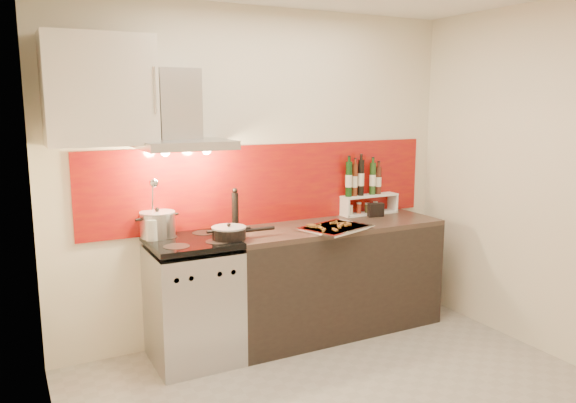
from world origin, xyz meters
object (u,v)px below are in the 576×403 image
baking_tray (335,228)px  pepper_mill (235,210)px  counter (333,277)px  saute_pan (230,233)px  stock_pot (158,224)px  range_stove (193,302)px

baking_tray → pepper_mill: bearing=157.2°
counter → saute_pan: saute_pan is taller
stock_pot → pepper_mill: size_ratio=0.75×
counter → baking_tray: 0.51m
stock_pot → saute_pan: (0.44, -0.29, -0.05)m
range_stove → saute_pan: bearing=-22.7°
saute_pan → baking_tray: (0.84, -0.06, -0.04)m
range_stove → saute_pan: 0.58m
counter → saute_pan: bearing=-173.3°
range_stove → counter: 1.20m
stock_pot → pepper_mill: bearing=-5.8°
counter → stock_pot: 1.51m
range_stove → baking_tray: 1.21m
range_stove → baking_tray: size_ratio=1.51×
range_stove → counter: range_stove is taller
range_stove → pepper_mill: bearing=18.3°
range_stove → counter: bearing=0.2°
counter → stock_pot: size_ratio=7.08×
counter → saute_pan: size_ratio=3.75×
counter → baking_tray: bearing=-120.6°
saute_pan → range_stove: bearing=157.3°
saute_pan → baking_tray: bearing=-4.2°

